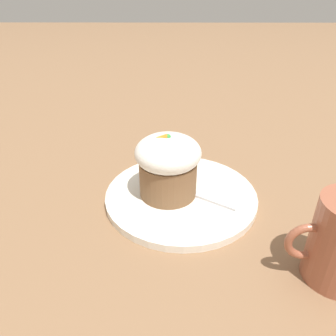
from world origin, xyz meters
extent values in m
plane|color=#846042|center=(0.00, 0.00, 0.00)|extent=(4.00, 4.00, 0.00)
cylinder|color=white|center=(0.00, 0.00, 0.01)|extent=(0.22, 0.22, 0.01)
cylinder|color=brown|center=(0.02, 0.00, 0.04)|extent=(0.08, 0.08, 0.05)
ellipsoid|color=white|center=(0.02, 0.00, 0.08)|extent=(0.09, 0.09, 0.05)
cone|color=orange|center=(0.03, 0.00, 0.10)|extent=(0.02, 0.01, 0.01)
sphere|color=green|center=(0.02, 0.00, 0.10)|extent=(0.01, 0.01, 0.01)
cube|color=silver|center=(-0.04, 0.02, 0.01)|extent=(0.07, 0.05, 0.00)
ellipsoid|color=silver|center=(0.00, -0.01, 0.01)|extent=(0.04, 0.04, 0.01)
torus|color=#9E563D|center=(-0.12, 0.14, 0.05)|extent=(0.05, 0.01, 0.05)
camera|label=1|loc=(0.02, 0.39, 0.28)|focal=35.00mm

